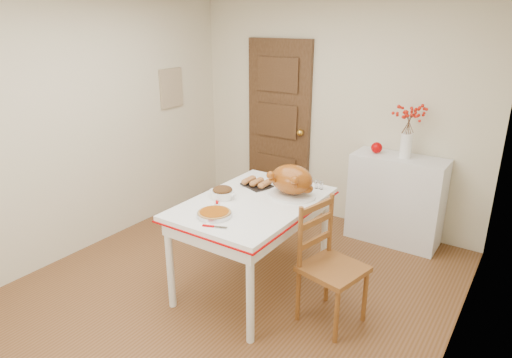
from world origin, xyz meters
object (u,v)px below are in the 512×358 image
Objects in this scene: sideboard at (396,200)px; chair_oak at (333,266)px; kitchen_table at (253,245)px; turkey_platter at (292,181)px; pumpkin_pie at (214,213)px.

chair_oak is at bearing -88.86° from sideboard.
kitchen_table is at bearing -115.14° from sideboard.
chair_oak is 2.25× the size of turkey_platter.
turkey_platter is at bearing 72.45° from chair_oak.
chair_oak is (0.78, -0.05, 0.07)m from kitchen_table.
chair_oak reaches higher than kitchen_table.
sideboard is 2.17× the size of turkey_platter.
kitchen_table is (-0.75, -1.59, -0.05)m from sideboard.
turkey_platter is at bearing -111.92° from sideboard.
sideboard is at bearing 67.90° from pumpkin_pie.
kitchen_table is 0.62m from pumpkin_pie.
turkey_platter is 0.76m from pumpkin_pie.
kitchen_table is 0.78m from chair_oak.
sideboard is 0.68× the size of kitchen_table.
kitchen_table is 3.19× the size of turkey_platter.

